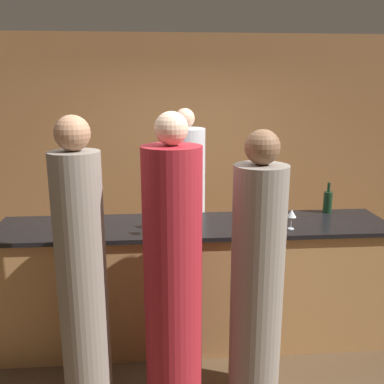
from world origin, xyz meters
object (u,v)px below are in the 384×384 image
object	(u,v)px
wine_bottle_0	(328,201)
guest_2	(82,278)
bartender	(185,215)
guest_0	(173,277)
guest_1	(257,281)

from	to	relation	value
wine_bottle_0	guest_2	bearing A→B (deg)	-154.43
bartender	wine_bottle_0	bearing A→B (deg)	157.93
guest_0	guest_1	distance (m)	0.57
bartender	guest_2	bearing A→B (deg)	62.45
guest_0	guest_2	size ratio (longest dim) A/B	1.01
bartender	guest_0	distance (m)	1.50
guest_1	guest_0	bearing A→B (deg)	-179.66
guest_0	guest_1	xyz separation A→B (m)	(0.57, 0.00, -0.05)
guest_1	guest_2	distance (m)	1.16
guest_2	wine_bottle_0	size ratio (longest dim) A/B	7.27
bartender	guest_1	distance (m)	1.54
guest_0	guest_2	world-z (taller)	guest_0
guest_1	guest_2	bearing A→B (deg)	179.20
guest_0	guest_1	world-z (taller)	guest_0
guest_2	guest_0	bearing A→B (deg)	-1.88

